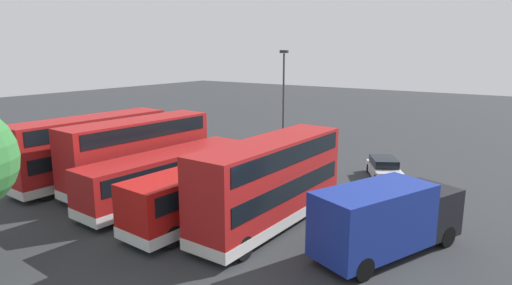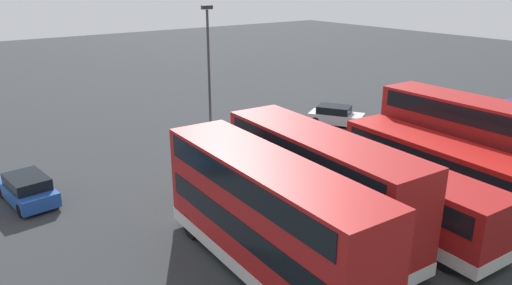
{
  "view_description": "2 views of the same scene",
  "coord_description": "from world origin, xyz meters",
  "px_view_note": "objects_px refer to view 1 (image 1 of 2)",
  "views": [
    {
      "loc": [
        -18.41,
        29.28,
        8.92
      ],
      "look_at": [
        0.25,
        2.39,
        1.94
      ],
      "focal_mm": 30.36,
      "sensor_mm": 36.0,
      "label": 1
    },
    {
      "loc": [
        16.9,
        24.63,
        10.67
      ],
      "look_at": [
        1.06,
        3.12,
        1.53
      ],
      "focal_mm": 34.23,
      "sensor_mm": 36.0,
      "label": 2
    }
  ],
  "objects_px": {
    "bus_double_decker_near_end": "(270,181)",
    "bus_single_deck_third": "(167,175)",
    "bus_double_decker_fifth": "(92,147)",
    "lamp_post_tall": "(283,95)",
    "car_hatchback_silver": "(163,136)",
    "bus_single_deck_second": "(216,188)",
    "box_truck_blue": "(386,217)",
    "bus_double_decker_fourth": "(138,151)",
    "car_small_green": "(384,168)"
  },
  "relations": [
    {
      "from": "bus_double_decker_fourth",
      "to": "car_hatchback_silver",
      "type": "distance_m",
      "value": 14.42
    },
    {
      "from": "bus_double_decker_fifth",
      "to": "car_hatchback_silver",
      "type": "height_order",
      "value": "bus_double_decker_fifth"
    },
    {
      "from": "bus_single_deck_second",
      "to": "car_hatchback_silver",
      "type": "height_order",
      "value": "bus_single_deck_second"
    },
    {
      "from": "bus_single_deck_second",
      "to": "car_hatchback_silver",
      "type": "xyz_separation_m",
      "value": [
        16.78,
        -11.88,
        -0.92
      ]
    },
    {
      "from": "bus_double_decker_near_end",
      "to": "car_hatchback_silver",
      "type": "relative_size",
      "value": 2.46
    },
    {
      "from": "bus_double_decker_near_end",
      "to": "car_hatchback_silver",
      "type": "height_order",
      "value": "bus_double_decker_near_end"
    },
    {
      "from": "car_small_green",
      "to": "bus_single_deck_third",
      "type": "bearing_deg",
      "value": 52.96
    },
    {
      "from": "bus_double_decker_fifth",
      "to": "box_truck_blue",
      "type": "bearing_deg",
      "value": -177.65
    },
    {
      "from": "bus_double_decker_fourth",
      "to": "bus_single_deck_third",
      "type": "bearing_deg",
      "value": 167.49
    },
    {
      "from": "bus_single_deck_second",
      "to": "bus_double_decker_fourth",
      "type": "bearing_deg",
      "value": -7.8
    },
    {
      "from": "bus_single_deck_third",
      "to": "box_truck_blue",
      "type": "distance_m",
      "value": 13.13
    },
    {
      "from": "car_small_green",
      "to": "lamp_post_tall",
      "type": "distance_m",
      "value": 10.89
    },
    {
      "from": "bus_single_deck_second",
      "to": "car_small_green",
      "type": "bearing_deg",
      "value": -112.43
    },
    {
      "from": "bus_double_decker_fifth",
      "to": "lamp_post_tall",
      "type": "height_order",
      "value": "lamp_post_tall"
    },
    {
      "from": "bus_single_deck_second",
      "to": "lamp_post_tall",
      "type": "distance_m",
      "value": 15.64
    },
    {
      "from": "car_hatchback_silver",
      "to": "box_truck_blue",
      "type": "bearing_deg",
      "value": 156.87
    },
    {
      "from": "car_small_green",
      "to": "bus_double_decker_near_end",
      "type": "bearing_deg",
      "value": 80.73
    },
    {
      "from": "bus_double_decker_near_end",
      "to": "lamp_post_tall",
      "type": "height_order",
      "value": "lamp_post_tall"
    },
    {
      "from": "car_hatchback_silver",
      "to": "car_small_green",
      "type": "bearing_deg",
      "value": -178.62
    },
    {
      "from": "bus_single_deck_third",
      "to": "bus_double_decker_near_end",
      "type": "bearing_deg",
      "value": -178.09
    },
    {
      "from": "bus_single_deck_third",
      "to": "lamp_post_tall",
      "type": "xyz_separation_m",
      "value": [
        0.54,
        -14.26,
        3.54
      ]
    },
    {
      "from": "bus_single_deck_second",
      "to": "car_hatchback_silver",
      "type": "distance_m",
      "value": 20.58
    },
    {
      "from": "car_hatchback_silver",
      "to": "bus_single_deck_second",
      "type": "bearing_deg",
      "value": 144.69
    },
    {
      "from": "box_truck_blue",
      "to": "lamp_post_tall",
      "type": "distance_m",
      "value": 19.64
    },
    {
      "from": "bus_double_decker_fourth",
      "to": "box_truck_blue",
      "type": "bearing_deg",
      "value": 179.37
    },
    {
      "from": "bus_single_deck_third",
      "to": "bus_double_decker_fourth",
      "type": "bearing_deg",
      "value": -12.51
    },
    {
      "from": "bus_double_decker_near_end",
      "to": "bus_double_decker_fourth",
      "type": "bearing_deg",
      "value": -2.78
    },
    {
      "from": "bus_single_deck_second",
      "to": "car_small_green",
      "type": "xyz_separation_m",
      "value": [
        -5.12,
        -12.41,
        -0.92
      ]
    },
    {
      "from": "lamp_post_tall",
      "to": "car_hatchback_silver",
      "type": "bearing_deg",
      "value": 12.22
    },
    {
      "from": "car_hatchback_silver",
      "to": "lamp_post_tall",
      "type": "distance_m",
      "value": 13.26
    },
    {
      "from": "bus_double_decker_near_end",
      "to": "bus_single_deck_third",
      "type": "height_order",
      "value": "bus_double_decker_near_end"
    },
    {
      "from": "lamp_post_tall",
      "to": "box_truck_blue",
      "type": "bearing_deg",
      "value": 134.94
    },
    {
      "from": "box_truck_blue",
      "to": "car_hatchback_silver",
      "type": "height_order",
      "value": "box_truck_blue"
    },
    {
      "from": "box_truck_blue",
      "to": "bus_double_decker_near_end",
      "type": "bearing_deg",
      "value": 3.25
    },
    {
      "from": "bus_double_decker_fifth",
      "to": "car_hatchback_silver",
      "type": "xyz_separation_m",
      "value": [
        5.79,
        -11.86,
        -1.75
      ]
    },
    {
      "from": "bus_double_decker_near_end",
      "to": "bus_double_decker_fourth",
      "type": "height_order",
      "value": "same"
    },
    {
      "from": "bus_single_deck_second",
      "to": "box_truck_blue",
      "type": "bearing_deg",
      "value": -174.71
    },
    {
      "from": "bus_single_deck_third",
      "to": "bus_double_decker_fifth",
      "type": "bearing_deg",
      "value": 2.03
    },
    {
      "from": "bus_double_decker_fifth",
      "to": "car_small_green",
      "type": "distance_m",
      "value": 20.4
    },
    {
      "from": "bus_double_decker_near_end",
      "to": "car_hatchback_silver",
      "type": "xyz_separation_m",
      "value": [
        19.96,
        -11.38,
        -1.75
      ]
    },
    {
      "from": "bus_single_deck_third",
      "to": "lamp_post_tall",
      "type": "height_order",
      "value": "lamp_post_tall"
    },
    {
      "from": "bus_single_deck_third",
      "to": "bus_double_decker_fourth",
      "type": "height_order",
      "value": "bus_double_decker_fourth"
    },
    {
      "from": "bus_double_decker_fifth",
      "to": "bus_single_deck_third",
      "type": "bearing_deg",
      "value": -177.97
    },
    {
      "from": "bus_single_deck_third",
      "to": "bus_double_decker_fourth",
      "type": "xyz_separation_m",
      "value": [
        3.41,
        -0.76,
        0.82
      ]
    },
    {
      "from": "bus_single_deck_third",
      "to": "box_truck_blue",
      "type": "bearing_deg",
      "value": -177.49
    },
    {
      "from": "box_truck_blue",
      "to": "bus_single_deck_second",
      "type": "bearing_deg",
      "value": 5.29
    },
    {
      "from": "bus_double_decker_near_end",
      "to": "car_small_green",
      "type": "height_order",
      "value": "bus_double_decker_near_end"
    },
    {
      "from": "bus_single_deck_third",
      "to": "bus_double_decker_fifth",
      "type": "height_order",
      "value": "bus_double_decker_fifth"
    },
    {
      "from": "bus_single_deck_second",
      "to": "lamp_post_tall",
      "type": "height_order",
      "value": "lamp_post_tall"
    },
    {
      "from": "bus_double_decker_near_end",
      "to": "bus_single_deck_third",
      "type": "bearing_deg",
      "value": 1.91
    }
  ]
}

